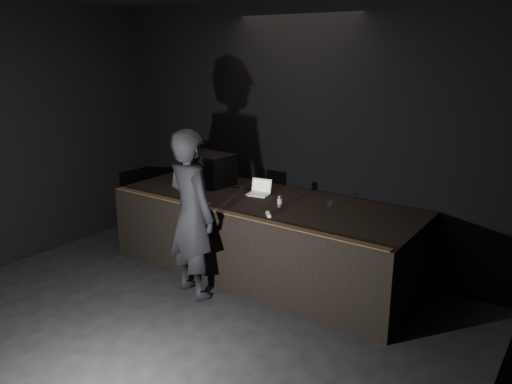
{
  "coord_description": "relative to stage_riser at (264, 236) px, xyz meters",
  "views": [
    {
      "loc": [
        3.44,
        -2.36,
        2.86
      ],
      "look_at": [
        0.17,
        2.3,
        1.23
      ],
      "focal_mm": 35.0,
      "sensor_mm": 36.0,
      "label": 1
    }
  ],
  "objects": [
    {
      "name": "riser_lip",
      "position": [
        0.0,
        -0.71,
        0.51
      ],
      "size": [
        3.92,
        0.1,
        0.01
      ],
      "primitive_type": "cube",
      "color": "brown",
      "rests_on": "stage_riser"
    },
    {
      "name": "wii_remote",
      "position": [
        0.4,
        -0.51,
        0.52
      ],
      "size": [
        0.14,
        0.15,
        0.03
      ],
      "primitive_type": "cube",
      "rotation": [
        0.0,
        0.0,
        0.73
      ],
      "color": "white",
      "rests_on": "stage_riser"
    },
    {
      "name": "room_walls",
      "position": [
        0.0,
        -2.73,
        1.52
      ],
      "size": [
        6.1,
        7.1,
        3.52
      ],
      "color": "black",
      "rests_on": "ground"
    },
    {
      "name": "person",
      "position": [
        -0.34,
        -1.0,
        0.51
      ],
      "size": [
        0.83,
        0.65,
        2.01
      ],
      "primitive_type": "imported",
      "rotation": [
        0.0,
        0.0,
        2.89
      ],
      "color": "black",
      "rests_on": "ground"
    },
    {
      "name": "stage_monitor",
      "position": [
        -1.07,
        0.18,
        0.72
      ],
      "size": [
        0.71,
        0.54,
        0.44
      ],
      "rotation": [
        0.0,
        0.0,
        -0.1
      ],
      "color": "black",
      "rests_on": "stage_riser"
    },
    {
      "name": "ground",
      "position": [
        0.0,
        -2.73,
        -0.5
      ],
      "size": [
        7.0,
        7.0,
        0.0
      ],
      "primitive_type": "plane",
      "color": "black",
      "rests_on": "ground"
    },
    {
      "name": "plastic_cup",
      "position": [
        0.85,
        0.17,
        0.55
      ],
      "size": [
        0.07,
        0.07,
        0.09
      ],
      "primitive_type": "cylinder",
      "color": "white",
      "rests_on": "stage_riser"
    },
    {
      "name": "beer_can",
      "position": [
        0.35,
        -0.17,
        0.57
      ],
      "size": [
        0.06,
        0.06,
        0.15
      ],
      "color": "silver",
      "rests_on": "stage_riser"
    },
    {
      "name": "stage_riser",
      "position": [
        0.0,
        0.0,
        0.0
      ],
      "size": [
        4.0,
        1.5,
        1.0
      ],
      "primitive_type": "cube",
      "color": "black",
      "rests_on": "ground"
    },
    {
      "name": "cable",
      "position": [
        -0.85,
        0.18,
        0.51
      ],
      "size": [
        0.93,
        0.24,
        0.02
      ],
      "primitive_type": "cylinder",
      "rotation": [
        0.0,
        1.57,
        0.23
      ],
      "color": "black",
      "rests_on": "stage_riser"
    },
    {
      "name": "laptop",
      "position": [
        -0.19,
        0.17,
        0.55
      ],
      "size": [
        0.32,
        0.3,
        0.19
      ],
      "rotation": [
        0.0,
        0.0,
        0.18
      ],
      "color": "white",
      "rests_on": "stage_riser"
    }
  ]
}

